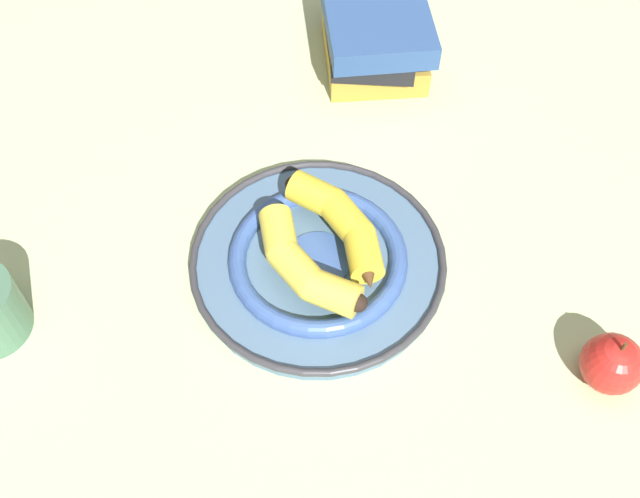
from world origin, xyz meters
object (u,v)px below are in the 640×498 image
Objects in this scene: book_stack at (375,31)px; apple at (612,364)px; banana_a at (343,224)px; decorative_bowl at (320,259)px; banana_b at (300,263)px.

apple is at bearing -158.11° from book_stack.
banana_a is at bearing -70.20° from apple.
book_stack reaches higher than decorative_bowl.
book_stack is 0.57m from apple.
banana_a and banana_b have the same top height.
banana_b is at bearing 13.01° from decorative_bowl.
apple is (-0.15, 0.31, 0.02)m from decorative_bowl.
banana_a is 0.35m from book_stack.
banana_a is 0.07m from banana_b.
banana_a is 2.41× the size of apple.
apple reaches higher than banana_a.
banana_b is at bearing 104.58° from banana_a.
book_stack is (-0.26, -0.24, 0.00)m from banana_a.
apple is at bearing 32.69° from banana_b.
apple is at bearing 115.81° from decorative_bowl.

